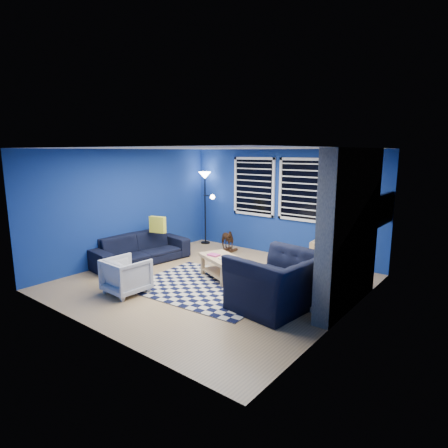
% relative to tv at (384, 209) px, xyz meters
% --- Properties ---
extents(floor, '(5.00, 5.00, 0.00)m').
position_rel_tv_xyz_m(floor, '(-2.45, -2.00, -1.40)').
color(floor, tan).
rests_on(floor, ground).
extents(ceiling, '(5.00, 5.00, 0.00)m').
position_rel_tv_xyz_m(ceiling, '(-2.45, -2.00, 1.10)').
color(ceiling, white).
rests_on(ceiling, wall_back).
extents(wall_back, '(5.00, 0.00, 5.00)m').
position_rel_tv_xyz_m(wall_back, '(-2.45, 0.50, -0.15)').
color(wall_back, navy).
rests_on(wall_back, floor).
extents(wall_left, '(0.00, 5.00, 5.00)m').
position_rel_tv_xyz_m(wall_left, '(-4.95, -2.00, -0.15)').
color(wall_left, navy).
rests_on(wall_left, floor).
extents(wall_right, '(0.00, 5.00, 5.00)m').
position_rel_tv_xyz_m(wall_right, '(0.05, -2.00, -0.15)').
color(wall_right, navy).
rests_on(wall_right, floor).
extents(fireplace, '(0.65, 2.00, 2.50)m').
position_rel_tv_xyz_m(fireplace, '(-0.09, -1.50, -0.20)').
color(fireplace, gray).
rests_on(fireplace, floor).
extents(window_left, '(1.17, 0.06, 1.42)m').
position_rel_tv_xyz_m(window_left, '(-3.20, 0.46, 0.20)').
color(window_left, black).
rests_on(window_left, wall_back).
extents(window_right, '(1.17, 0.06, 1.42)m').
position_rel_tv_xyz_m(window_right, '(-1.90, 0.46, 0.20)').
color(window_right, black).
rests_on(window_right, wall_back).
extents(tv, '(0.07, 1.00, 0.58)m').
position_rel_tv_xyz_m(tv, '(0.00, 0.00, 0.00)').
color(tv, black).
rests_on(tv, wall_right).
extents(rug, '(2.63, 2.17, 0.02)m').
position_rel_tv_xyz_m(rug, '(-2.39, -2.24, -1.39)').
color(rug, black).
rests_on(rug, floor).
extents(sofa, '(2.29, 1.14, 0.64)m').
position_rel_tv_xyz_m(sofa, '(-4.55, -2.02, -1.08)').
color(sofa, black).
rests_on(sofa, floor).
extents(armchair_big, '(1.50, 1.35, 0.88)m').
position_rel_tv_xyz_m(armchair_big, '(-0.88, -2.28, -0.96)').
color(armchair_big, black).
rests_on(armchair_big, floor).
extents(armchair_bent, '(0.70, 0.72, 0.63)m').
position_rel_tv_xyz_m(armchair_bent, '(-3.30, -3.34, -1.09)').
color(armchair_bent, gray).
rests_on(armchair_bent, floor).
extents(rocking_horse, '(0.49, 0.68, 0.52)m').
position_rel_tv_xyz_m(rocking_horse, '(-3.58, -0.15, -1.07)').
color(rocking_horse, '#4A2617').
rests_on(rocking_horse, floor).
extents(coffee_table, '(1.09, 0.87, 0.47)m').
position_rel_tv_xyz_m(coffee_table, '(-2.44, -1.74, -1.07)').
color(coffee_table, tan).
rests_on(coffee_table, rug).
extents(cabinet, '(0.70, 0.50, 0.64)m').
position_rel_tv_xyz_m(cabinet, '(-1.14, 0.25, -1.12)').
color(cabinet, tan).
rests_on(cabinet, floor).
extents(floor_lamp, '(0.52, 0.32, 1.92)m').
position_rel_tv_xyz_m(floor_lamp, '(-4.57, 0.25, 0.17)').
color(floor_lamp, black).
rests_on(floor_lamp, floor).
extents(throw_pillow, '(0.40, 0.20, 0.37)m').
position_rel_tv_xyz_m(throw_pillow, '(-4.40, -1.61, -0.58)').
color(throw_pillow, yellow).
rests_on(throw_pillow, sofa).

